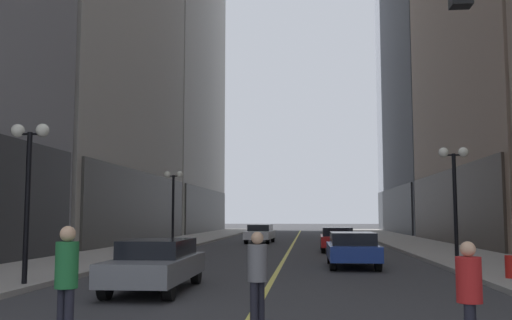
{
  "coord_description": "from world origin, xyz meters",
  "views": [
    {
      "loc": [
        1.13,
        -5.08,
        1.94
      ],
      "look_at": [
        -2.84,
        37.66,
        6.15
      ],
      "focal_mm": 39.98,
      "sensor_mm": 36.0,
      "label": 1
    }
  ],
  "objects_px": {
    "car_white": "(260,233)",
    "pedestrian_in_grey_suit": "(257,272)",
    "street_lamp_left_far": "(173,192)",
    "car_grey": "(156,263)",
    "street_lamp_left_near": "(29,167)",
    "fire_hydrant_right": "(510,269)",
    "car_blue": "(352,248)",
    "car_red": "(337,238)",
    "pedestrian_in_red_jacket": "(469,291)",
    "pedestrian_in_green_parka": "(66,276)",
    "street_lamp_right_mid": "(454,179)"
  },
  "relations": [
    {
      "from": "car_grey",
      "to": "street_lamp_right_mid",
      "type": "bearing_deg",
      "value": 35.23
    },
    {
      "from": "car_blue",
      "to": "car_red",
      "type": "distance_m",
      "value": 9.39
    },
    {
      "from": "car_grey",
      "to": "fire_hydrant_right",
      "type": "xyz_separation_m",
      "value": [
        9.74,
        2.57,
        -0.32
      ]
    },
    {
      "from": "car_grey",
      "to": "street_lamp_left_far",
      "type": "bearing_deg",
      "value": 102.2
    },
    {
      "from": "car_blue",
      "to": "pedestrian_in_red_jacket",
      "type": "relative_size",
      "value": 2.68
    },
    {
      "from": "car_grey",
      "to": "street_lamp_left_far",
      "type": "height_order",
      "value": "street_lamp_left_far"
    },
    {
      "from": "street_lamp_left_far",
      "to": "pedestrian_in_red_jacket",
      "type": "bearing_deg",
      "value": -67.31
    },
    {
      "from": "pedestrian_in_grey_suit",
      "to": "street_lamp_right_mid",
      "type": "bearing_deg",
      "value": 61.23
    },
    {
      "from": "pedestrian_in_grey_suit",
      "to": "street_lamp_left_near",
      "type": "relative_size",
      "value": 0.38
    },
    {
      "from": "street_lamp_left_near",
      "to": "street_lamp_right_mid",
      "type": "height_order",
      "value": "same"
    },
    {
      "from": "car_red",
      "to": "car_white",
      "type": "relative_size",
      "value": 0.91
    },
    {
      "from": "pedestrian_in_green_parka",
      "to": "street_lamp_left_far",
      "type": "distance_m",
      "value": 23.32
    },
    {
      "from": "car_blue",
      "to": "pedestrian_in_grey_suit",
      "type": "height_order",
      "value": "pedestrian_in_grey_suit"
    },
    {
      "from": "pedestrian_in_green_parka",
      "to": "street_lamp_left_far",
      "type": "relative_size",
      "value": 0.4
    },
    {
      "from": "pedestrian_in_grey_suit",
      "to": "car_grey",
      "type": "bearing_deg",
      "value": 122.99
    },
    {
      "from": "pedestrian_in_green_parka",
      "to": "fire_hydrant_right",
      "type": "relative_size",
      "value": 2.24
    },
    {
      "from": "car_white",
      "to": "pedestrian_in_grey_suit",
      "type": "height_order",
      "value": "pedestrian_in_grey_suit"
    },
    {
      "from": "pedestrian_in_red_jacket",
      "to": "street_lamp_right_mid",
      "type": "relative_size",
      "value": 0.36
    },
    {
      "from": "street_lamp_left_near",
      "to": "street_lamp_left_far",
      "type": "xyz_separation_m",
      "value": [
        0.0,
        16.5,
        0.0
      ]
    },
    {
      "from": "street_lamp_left_far",
      "to": "car_white",
      "type": "bearing_deg",
      "value": 67.66
    },
    {
      "from": "pedestrian_in_grey_suit",
      "to": "pedestrian_in_red_jacket",
      "type": "height_order",
      "value": "pedestrian_in_grey_suit"
    },
    {
      "from": "car_red",
      "to": "car_white",
      "type": "xyz_separation_m",
      "value": [
        -5.0,
        9.59,
        0.0
      ]
    },
    {
      "from": "car_red",
      "to": "street_lamp_left_near",
      "type": "distance_m",
      "value": 19.15
    },
    {
      "from": "pedestrian_in_red_jacket",
      "to": "fire_hydrant_right",
      "type": "bearing_deg",
      "value": 68.52
    },
    {
      "from": "street_lamp_left_far",
      "to": "car_blue",
      "type": "bearing_deg",
      "value": -45.16
    },
    {
      "from": "pedestrian_in_green_parka",
      "to": "fire_hydrant_right",
      "type": "bearing_deg",
      "value": 43.72
    },
    {
      "from": "car_grey",
      "to": "fire_hydrant_right",
      "type": "distance_m",
      "value": 10.08
    },
    {
      "from": "car_grey",
      "to": "street_lamp_left_near",
      "type": "relative_size",
      "value": 1.06
    },
    {
      "from": "car_red",
      "to": "car_white",
      "type": "bearing_deg",
      "value": 117.54
    },
    {
      "from": "car_grey",
      "to": "street_lamp_left_far",
      "type": "xyz_separation_m",
      "value": [
        -3.56,
        16.48,
        2.54
      ]
    },
    {
      "from": "car_red",
      "to": "street_lamp_left_near",
      "type": "relative_size",
      "value": 0.97
    },
    {
      "from": "pedestrian_in_red_jacket",
      "to": "street_lamp_right_mid",
      "type": "height_order",
      "value": "street_lamp_right_mid"
    },
    {
      "from": "pedestrian_in_green_parka",
      "to": "car_grey",
      "type": "bearing_deg",
      "value": 93.25
    },
    {
      "from": "car_grey",
      "to": "car_blue",
      "type": "bearing_deg",
      "value": 52.52
    },
    {
      "from": "pedestrian_in_grey_suit",
      "to": "pedestrian_in_red_jacket",
      "type": "xyz_separation_m",
      "value": [
        3.05,
        -1.94,
        -0.04
      ]
    },
    {
      "from": "car_grey",
      "to": "street_lamp_left_near",
      "type": "bearing_deg",
      "value": -179.69
    },
    {
      "from": "car_red",
      "to": "street_lamp_left_near",
      "type": "bearing_deg",
      "value": -118.39
    },
    {
      "from": "pedestrian_in_grey_suit",
      "to": "street_lamp_left_far",
      "type": "distance_m",
      "value": 22.33
    },
    {
      "from": "street_lamp_left_near",
      "to": "fire_hydrant_right",
      "type": "distance_m",
      "value": 13.85
    },
    {
      "from": "car_grey",
      "to": "pedestrian_in_green_parka",
      "type": "xyz_separation_m",
      "value": [
        0.36,
        -6.4,
        0.33
      ]
    },
    {
      "from": "car_grey",
      "to": "car_red",
      "type": "xyz_separation_m",
      "value": [
        5.46,
        16.68,
        -0.0
      ]
    },
    {
      "from": "pedestrian_in_red_jacket",
      "to": "fire_hydrant_right",
      "type": "xyz_separation_m",
      "value": [
        3.63,
        9.22,
        -0.52
      ]
    },
    {
      "from": "car_white",
      "to": "fire_hydrant_right",
      "type": "bearing_deg",
      "value": -68.62
    },
    {
      "from": "car_red",
      "to": "car_white",
      "type": "height_order",
      "value": "same"
    },
    {
      "from": "car_grey",
      "to": "street_lamp_right_mid",
      "type": "height_order",
      "value": "street_lamp_right_mid"
    },
    {
      "from": "car_white",
      "to": "street_lamp_left_far",
      "type": "distance_m",
      "value": 10.88
    },
    {
      "from": "car_red",
      "to": "fire_hydrant_right",
      "type": "distance_m",
      "value": 14.75
    },
    {
      "from": "pedestrian_in_grey_suit",
      "to": "street_lamp_left_near",
      "type": "distance_m",
      "value": 8.44
    },
    {
      "from": "pedestrian_in_red_jacket",
      "to": "street_lamp_left_far",
      "type": "height_order",
      "value": "street_lamp_left_far"
    },
    {
      "from": "street_lamp_right_mid",
      "to": "street_lamp_left_far",
      "type": "bearing_deg",
      "value": 142.12
    }
  ]
}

